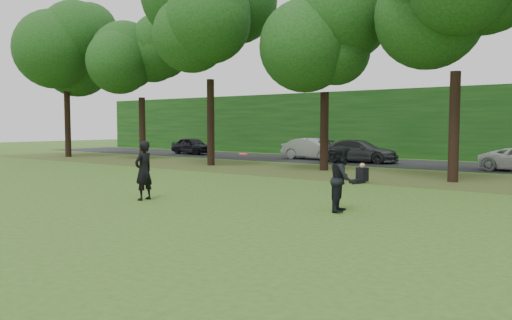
{
  "coord_description": "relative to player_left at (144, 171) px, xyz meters",
  "views": [
    {
      "loc": [
        9.74,
        -9.36,
        2.39
      ],
      "look_at": [
        0.49,
        3.13,
        1.3
      ],
      "focal_mm": 35.0,
      "sensor_mm": 36.0,
      "label": 1
    }
  ],
  "objects": [
    {
      "name": "ground",
      "position": [
        2.54,
        -1.21,
        -0.94
      ],
      "size": [
        120.0,
        120.0,
        0.0
      ],
      "primitive_type": "plane",
      "color": "#35571B",
      "rests_on": "ground"
    },
    {
      "name": "leaf_litter",
      "position": [
        2.54,
        11.79,
        -0.94
      ],
      "size": [
        60.0,
        7.0,
        0.01
      ],
      "primitive_type": "cube",
      "color": "#50431C",
      "rests_on": "ground"
    },
    {
      "name": "street",
      "position": [
        2.54,
        19.79,
        -0.93
      ],
      "size": [
        70.0,
        7.0,
        0.02
      ],
      "primitive_type": "cube",
      "color": "black",
      "rests_on": "ground"
    },
    {
      "name": "far_hedge",
      "position": [
        2.54,
        25.79,
        1.56
      ],
      "size": [
        70.0,
        3.0,
        5.0
      ],
      "primitive_type": "cube",
      "color": "#123F12",
      "rests_on": "ground"
    },
    {
      "name": "player_left",
      "position": [
        0.0,
        0.0,
        0.0
      ],
      "size": [
        0.5,
        0.72,
        1.88
      ],
      "primitive_type": "imported",
      "rotation": [
        0.0,
        0.0,
        -1.49
      ],
      "color": "black",
      "rests_on": "ground"
    },
    {
      "name": "player_right",
      "position": [
        6.07,
        1.84,
        -0.03
      ],
      "size": [
        0.92,
        1.05,
        1.82
      ],
      "primitive_type": "imported",
      "rotation": [
        0.0,
        0.0,
        1.87
      ],
      "color": "black",
      "rests_on": "ground"
    },
    {
      "name": "parked_cars",
      "position": [
        0.23,
        18.89,
        -0.24
      ],
      "size": [
        37.27,
        3.61,
        1.47
      ],
      "color": "black",
      "rests_on": "street"
    },
    {
      "name": "frisbee",
      "position": [
        3.18,
        1.09,
        0.59
      ],
      "size": [
        0.38,
        0.38,
        0.05
      ],
      "color": "#EE1444",
      "rests_on": "ground"
    },
    {
      "name": "seated_person",
      "position": [
        3.58,
        8.46,
        -0.63
      ],
      "size": [
        0.64,
        0.83,
        0.83
      ],
      "rotation": [
        0.0,
        0.0,
        -0.35
      ],
      "color": "black",
      "rests_on": "ground"
    },
    {
      "name": "tree_line",
      "position": [
        2.2,
        11.72,
        6.9
      ],
      "size": [
        55.3,
        7.9,
        12.31
      ],
      "color": "black",
      "rests_on": "ground"
    }
  ]
}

